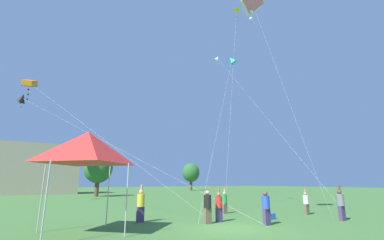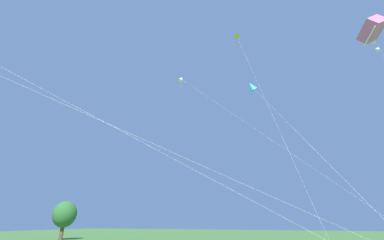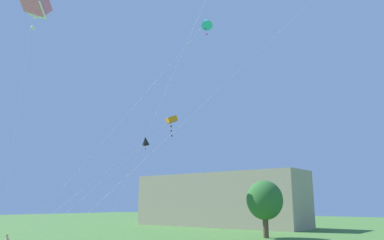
{
  "view_description": "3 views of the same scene",
  "coord_description": "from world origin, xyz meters",
  "views": [
    {
      "loc": [
        -8.48,
        -10.18,
        2.15
      ],
      "look_at": [
        5.5,
        12.01,
        8.51
      ],
      "focal_mm": 24.0,
      "sensor_mm": 36.0,
      "label": 1
    },
    {
      "loc": [
        -13.1,
        7.36,
        3.24
      ],
      "look_at": [
        1.1,
        12.62,
        9.27
      ],
      "focal_mm": 24.0,
      "sensor_mm": 36.0,
      "label": 2
    },
    {
      "loc": [
        22.1,
        -8.43,
        3.96
      ],
      "look_at": [
        5.8,
        12.24,
        9.81
      ],
      "focal_mm": 35.0,
      "sensor_mm": 36.0,
      "label": 3
    }
  ],
  "objects": [
    {
      "name": "kite_pink_box_3",
      "position": [
        3.53,
        0.97,
        14.9
      ],
      "size": [
        4.19,
        3.15,
        15.84
      ],
      "color": "silver",
      "rests_on": "ground"
    },
    {
      "name": "kite_orange_box_5",
      "position": [
        -9.71,
        27.55,
        14.62
      ],
      "size": [
        11.09,
        26.8,
        15.35
      ],
      "color": "silver",
      "rests_on": "ground"
    },
    {
      "name": "kite_cyan_diamond_1",
      "position": [
        9.14,
        9.5,
        15.28
      ],
      "size": [
        10.16,
        8.22,
        15.93
      ],
      "color": "silver",
      "rests_on": "ground"
    },
    {
      "name": "tree_far_right",
      "position": [
        0.88,
        32.32,
        4.26
      ],
      "size": [
        4.37,
        3.94,
        6.6
      ],
      "color": "brown",
      "rests_on": "ground"
    },
    {
      "name": "kite_black_diamond_4",
      "position": [
        -10.04,
        23.2,
        11.31
      ],
      "size": [
        12.64,
        24.65,
        12.01
      ],
      "color": "silver",
      "rests_on": "ground"
    },
    {
      "name": "distant_building",
      "position": [
        -15.75,
        46.82,
        4.49
      ],
      "size": [
        31.16,
        8.25,
        8.97
      ],
      "primitive_type": "cube",
      "color": "tan",
      "rests_on": "ground"
    }
  ]
}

